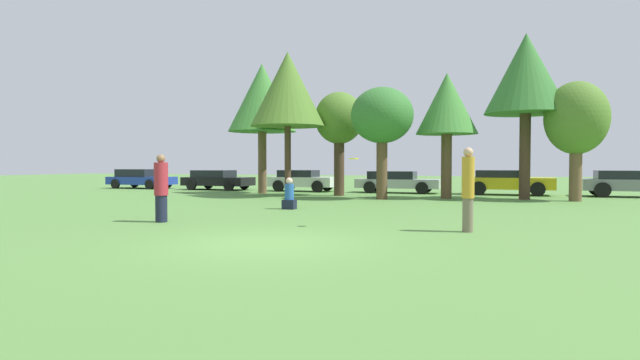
% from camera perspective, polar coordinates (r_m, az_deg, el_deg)
% --- Properties ---
extents(ground_plane, '(120.00, 120.00, 0.00)m').
position_cam_1_polar(ground_plane, '(10.18, -6.14, -7.07)').
color(ground_plane, '#54843D').
extents(person_thrower, '(0.37, 0.37, 1.83)m').
position_cam_1_polar(person_thrower, '(14.36, -17.37, -0.88)').
color(person_thrower, '#191E33').
rests_on(person_thrower, ground).
extents(person_catcher, '(0.28, 0.28, 1.95)m').
position_cam_1_polar(person_catcher, '(12.18, 16.25, -0.89)').
color(person_catcher, '#726651').
rests_on(person_catcher, ground).
extents(frisbee, '(0.23, 0.23, 0.03)m').
position_cam_1_polar(frisbee, '(12.54, 3.80, 2.40)').
color(frisbee, yellow).
extents(bystander_sitting, '(0.44, 0.36, 1.10)m').
position_cam_1_polar(bystander_sitting, '(17.72, -3.46, -1.80)').
color(bystander_sitting, '#191E33').
rests_on(bystander_sitting, ground).
extents(tree_0, '(3.62, 3.62, 6.92)m').
position_cam_1_polar(tree_0, '(27.59, -6.51, 9.05)').
color(tree_0, brown).
rests_on(tree_0, ground).
extents(tree_1, '(3.54, 3.54, 6.91)m').
position_cam_1_polar(tree_1, '(24.61, -3.65, 10.08)').
color(tree_1, '#473323').
rests_on(tree_1, ground).
extents(tree_2, '(2.41, 2.41, 5.13)m').
position_cam_1_polar(tree_2, '(25.33, 2.16, 6.69)').
color(tree_2, '#473323').
rests_on(tree_2, ground).
extents(tree_3, '(2.78, 2.78, 4.97)m').
position_cam_1_polar(tree_3, '(22.86, 6.97, 7.02)').
color(tree_3, brown).
rests_on(tree_3, ground).
extents(tree_4, '(2.77, 2.77, 5.69)m').
position_cam_1_polar(tree_4, '(23.91, 14.02, 8.11)').
color(tree_4, brown).
rests_on(tree_4, ground).
extents(tree_5, '(3.54, 3.54, 7.33)m').
position_cam_1_polar(tree_5, '(24.58, 22.06, 10.85)').
color(tree_5, '#473323').
rests_on(tree_5, ground).
extents(tree_6, '(2.57, 2.57, 5.04)m').
position_cam_1_polar(tree_6, '(24.07, 26.78, 6.07)').
color(tree_6, brown).
rests_on(tree_6, ground).
extents(parked_car_blue, '(4.32, 2.05, 1.24)m').
position_cam_1_polar(parked_car_blue, '(34.88, -19.47, 0.18)').
color(parked_car_blue, '#1E389E').
rests_on(parked_car_blue, ground).
extents(parked_car_black, '(4.19, 2.16, 1.20)m').
position_cam_1_polar(parked_car_black, '(31.68, -11.47, 0.07)').
color(parked_car_black, black).
rests_on(parked_car_black, ground).
extents(parked_car_white, '(3.87, 1.96, 1.22)m').
position_cam_1_polar(parked_car_white, '(29.37, -2.03, -0.00)').
color(parked_car_white, silver).
rests_on(parked_car_white, ground).
extents(parked_car_silver, '(4.56, 1.96, 1.18)m').
position_cam_1_polar(parked_car_silver, '(28.02, 8.58, -0.15)').
color(parked_car_silver, '#B2B2B7').
rests_on(parked_car_silver, ground).
extents(parked_car_yellow, '(4.45, 2.10, 1.26)m').
position_cam_1_polar(parked_car_yellow, '(27.61, 20.13, -0.15)').
color(parked_car_yellow, gold).
rests_on(parked_car_yellow, ground).
extents(parked_car_grey, '(4.33, 2.03, 1.26)m').
position_cam_1_polar(parked_car_grey, '(28.30, 31.32, -0.26)').
color(parked_car_grey, slate).
rests_on(parked_car_grey, ground).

